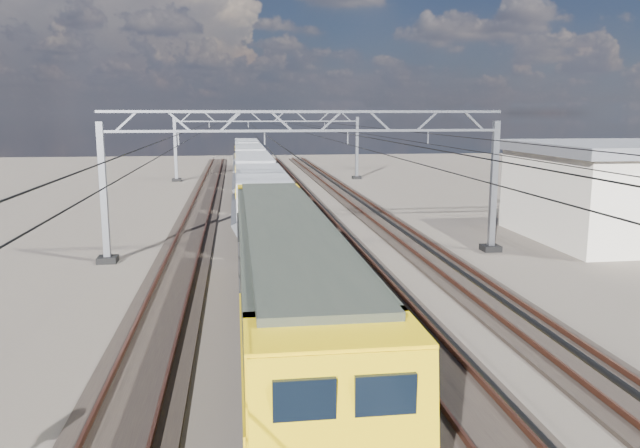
{
  "coord_description": "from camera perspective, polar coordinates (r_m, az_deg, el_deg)",
  "views": [
    {
      "loc": [
        -3.38,
        -25.82,
        6.97
      ],
      "look_at": [
        0.06,
        -0.37,
        2.4
      ],
      "focal_mm": 35.0,
      "sensor_mm": 36.0,
      "label": 1
    }
  ],
  "objects": [
    {
      "name": "hopper_wagon_lead",
      "position": [
        35.86,
        -5.43,
        2.45
      ],
      "size": [
        3.38,
        13.0,
        3.25
      ],
      "color": "black",
      "rests_on": "ground"
    },
    {
      "name": "track_inner_east",
      "position": [
        27.27,
        3.95,
        -4.59
      ],
      "size": [
        2.6,
        140.0,
        0.3
      ],
      "color": "black",
      "rests_on": "ground"
    },
    {
      "name": "track_outer_west",
      "position": [
        26.86,
        -13.09,
        -5.06
      ],
      "size": [
        2.6,
        140.0,
        0.3
      ],
      "color": "black",
      "rests_on": "ground"
    },
    {
      "name": "hopper_wagon_third",
      "position": [
        64.1,
        -6.48,
        5.79
      ],
      "size": [
        3.38,
        13.0,
        3.25
      ],
      "color": "black",
      "rests_on": "ground"
    },
    {
      "name": "ground",
      "position": [
        26.96,
        -0.24,
        -4.89
      ],
      "size": [
        160.0,
        160.0,
        0.0
      ],
      "primitive_type": "plane",
      "color": "#2A2620",
      "rests_on": "ground"
    },
    {
      "name": "hopper_wagon_fourth",
      "position": [
        78.27,
        -6.72,
        6.55
      ],
      "size": [
        3.38,
        13.0,
        3.25
      ],
      "color": "black",
      "rests_on": "ground"
    },
    {
      "name": "overhead_wires",
      "position": [
        34.01,
        -2.01,
        8.03
      ],
      "size": [
        12.03,
        140.0,
        0.53
      ],
      "color": "black",
      "rests_on": "ground"
    },
    {
      "name": "catenary_gantry_mid",
      "position": [
        30.17,
        -1.23,
        4.26
      ],
      "size": [
        19.9,
        0.9,
        7.11
      ],
      "color": "gray",
      "rests_on": "ground"
    },
    {
      "name": "track_loco",
      "position": [
        26.77,
        -4.5,
        -4.88
      ],
      "size": [
        2.6,
        140.0,
        0.3
      ],
      "color": "black",
      "rests_on": "ground"
    },
    {
      "name": "catenary_gantry_far",
      "position": [
        65.98,
        -4.79,
        7.4
      ],
      "size": [
        19.9,
        0.9,
        7.11
      ],
      "color": "gray",
      "rests_on": "ground"
    },
    {
      "name": "hopper_wagon_mid",
      "position": [
        49.96,
        -6.1,
        4.59
      ],
      "size": [
        3.38,
        13.0,
        3.25
      ],
      "color": "black",
      "rests_on": "ground"
    },
    {
      "name": "track_outer_east",
      "position": [
        28.33,
        11.92,
        -4.23
      ],
      "size": [
        2.6,
        140.0,
        0.3
      ],
      "color": "black",
      "rests_on": "ground"
    },
    {
      "name": "locomotive",
      "position": [
        18.47,
        -3.18,
        -4.5
      ],
      "size": [
        2.76,
        21.1,
        3.62
      ],
      "color": "black",
      "rests_on": "ground"
    }
  ]
}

